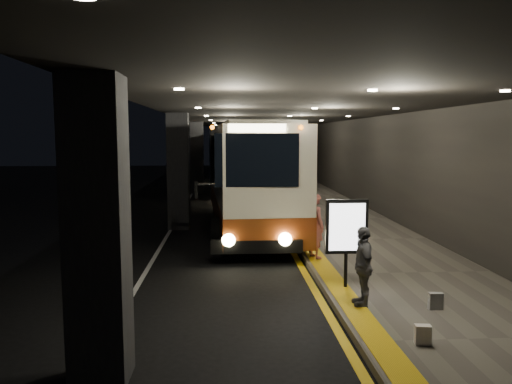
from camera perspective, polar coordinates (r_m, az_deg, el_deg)
name	(u,v)px	position (r m, az deg, el deg)	size (l,w,h in m)	color
ground	(216,252)	(15.51, -4.56, -6.82)	(90.00, 90.00, 0.00)	black
lane_line_white	(174,224)	(20.51, -9.32, -3.60)	(0.12, 50.00, 0.01)	silver
kerb_stripe_yellow	(276,223)	(20.50, 2.32, -3.52)	(0.18, 50.00, 0.01)	gold
sidewalk	(334,220)	(20.86, 8.91, -3.23)	(4.50, 50.00, 0.15)	#514C44
tactile_strip	(288,219)	(20.53, 3.71, -3.09)	(0.50, 50.00, 0.01)	gold
terminal_wall	(390,149)	(21.17, 15.03, 4.73)	(0.10, 50.00, 6.00)	black
support_columns	(178,171)	(19.23, -8.85, 2.34)	(0.80, 24.80, 4.40)	black
canopy	(280,109)	(20.23, 2.81, 9.41)	(9.00, 50.00, 0.40)	black
coach_main	(247,179)	(19.42, -0.99, 1.45)	(3.29, 12.54, 3.88)	beige
coach_second	(236,162)	(33.36, -2.26, 3.43)	(2.66, 11.94, 3.74)	beige
coach_third	(234,156)	(46.80, -2.57, 4.17)	(2.38, 11.22, 3.52)	beige
passenger_boarding	(316,226)	(14.02, 6.82, -3.85)	(0.66, 0.43, 1.82)	#BC6058
passenger_waiting_grey	(363,266)	(10.33, 12.12, -8.26)	(0.94, 0.48, 1.61)	#49484D
bag_polka	(436,301)	(10.64, 19.85, -11.65)	(0.27, 0.12, 0.33)	black
bag_plain	(423,335)	(8.93, 18.52, -15.20)	(0.26, 0.15, 0.32)	silver
info_sign	(347,228)	(11.32, 10.32, -4.09)	(0.95, 0.12, 2.00)	black
stanchion_post	(310,234)	(14.61, 6.22, -4.76)	(0.05, 0.05, 1.14)	black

